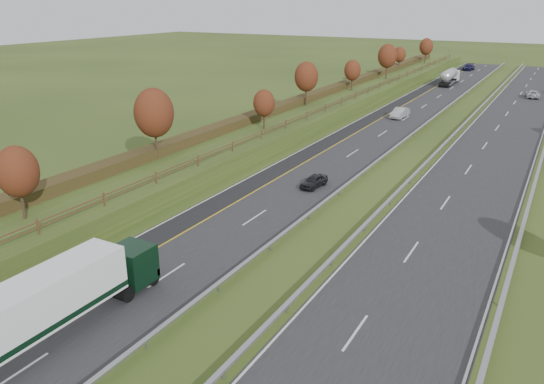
{
  "coord_description": "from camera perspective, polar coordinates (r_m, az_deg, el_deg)",
  "views": [
    {
      "loc": [
        23.72,
        -14.14,
        18.19
      ],
      "look_at": [
        2.27,
        24.34,
        2.2
      ],
      "focal_mm": 35.0,
      "sensor_mm": 36.0,
      "label": 1
    }
  ],
  "objects": [
    {
      "name": "trees_left",
      "position": [
        80.44,
        1.96,
        11.48
      ],
      "size": [
        6.64,
        164.3,
        7.66
      ],
      "color": "#2D2116",
      "rests_on": "embankment_left"
    },
    {
      "name": "road_tanker",
      "position": [
        129.75,
        18.55,
        11.71
      ],
      "size": [
        2.4,
        11.22,
        3.46
      ],
      "color": "silver",
      "rests_on": "near_carriageway"
    },
    {
      "name": "car_oncoming",
      "position": [
        117.93,
        26.22,
        9.44
      ],
      "size": [
        3.05,
        5.48,
        1.45
      ],
      "primitive_type": "imported",
      "rotation": [
        0.0,
        0.0,
        3.27
      ],
      "color": "silver",
      "rests_on": "far_carriageway"
    },
    {
      "name": "hard_shoulder",
      "position": [
        81.13,
        8.64,
        6.78
      ],
      "size": [
        3.0,
        200.0,
        0.04
      ],
      "primitive_type": "cube",
      "color": "black",
      "rests_on": "ground"
    },
    {
      "name": "median_barrier_near",
      "position": [
        78.3,
        15.16,
        6.28
      ],
      "size": [
        0.32,
        200.0,
        0.71
      ],
      "color": "#93969B",
      "rests_on": "ground"
    },
    {
      "name": "near_carriageway",
      "position": [
        79.93,
        11.16,
        6.43
      ],
      "size": [
        10.5,
        200.0,
        0.04
      ],
      "primitive_type": "cube",
      "color": "#242427",
      "rests_on": "ground"
    },
    {
      "name": "ground",
      "position": [
        73.2,
        15.86,
        4.79
      ],
      "size": [
        400.0,
        400.0,
        0.0
      ],
      "primitive_type": "plane",
      "color": "#324518",
      "rests_on": "ground"
    },
    {
      "name": "median_barrier_far",
      "position": [
        77.28,
        18.82,
        5.73
      ],
      "size": [
        0.32,
        200.0,
        0.71
      ],
      "color": "#93969B",
      "rests_on": "ground"
    },
    {
      "name": "box_lorry",
      "position": [
        32.28,
        -23.75,
        -11.36
      ],
      "size": [
        2.58,
        16.28,
        4.06
      ],
      "color": "black",
      "rests_on": "near_carriageway"
    },
    {
      "name": "hedge_left",
      "position": [
        85.09,
        1.55,
        9.35
      ],
      "size": [
        2.2,
        180.0,
        1.1
      ],
      "primitive_type": "cube",
      "color": "#323014",
      "rests_on": "embankment_left"
    },
    {
      "name": "fence_left",
      "position": [
        81.93,
        5.5,
        8.98
      ],
      "size": [
        0.12,
        189.06,
        1.2
      ],
      "color": "#422B19",
      "rests_on": "embankment_left"
    },
    {
      "name": "car_dark_near",
      "position": [
        54.6,
        4.53,
        1.18
      ],
      "size": [
        1.93,
        3.9,
        1.28
      ],
      "primitive_type": "imported",
      "rotation": [
        0.0,
        0.0,
        -0.12
      ],
      "color": "black",
      "rests_on": "near_carriageway"
    },
    {
      "name": "embankment_left",
      "position": [
        84.5,
        2.76,
        8.19
      ],
      "size": [
        12.0,
        200.0,
        2.0
      ],
      "primitive_type": "cube",
      "color": "#324518",
      "rests_on": "ground"
    },
    {
      "name": "lane_markings",
      "position": [
        78.15,
        15.6,
        5.79
      ],
      "size": [
        26.75,
        200.0,
        0.01
      ],
      "color": "silver",
      "rests_on": "near_carriageway"
    },
    {
      "name": "far_carriageway",
      "position": [
        76.67,
        22.94,
        4.65
      ],
      "size": [
        10.5,
        200.0,
        0.04
      ],
      "primitive_type": "cube",
      "color": "#242427",
      "rests_on": "ground"
    },
    {
      "name": "car_silver_mid",
      "position": [
        89.95,
        13.58,
        8.28
      ],
      "size": [
        2.12,
        5.07,
        1.63
      ],
      "primitive_type": "imported",
      "rotation": [
        0.0,
        0.0,
        -0.08
      ],
      "color": "#A7A8AC",
      "rests_on": "near_carriageway"
    },
    {
      "name": "car_small_far",
      "position": [
        158.99,
        20.4,
        12.48
      ],
      "size": [
        2.66,
        5.76,
        1.63
      ],
      "primitive_type": "imported",
      "rotation": [
        0.0,
        0.0,
        -0.07
      ],
      "color": "#121136",
      "rests_on": "near_carriageway"
    }
  ]
}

